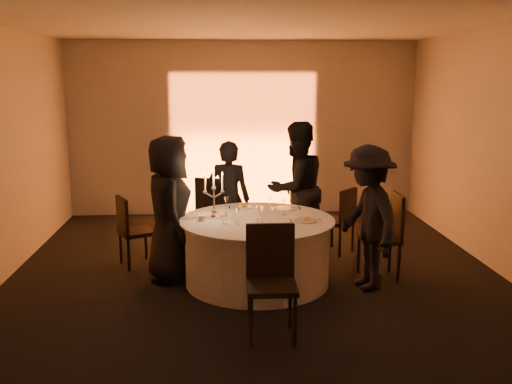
{
  "coord_description": "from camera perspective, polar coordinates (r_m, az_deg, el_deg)",
  "views": [
    {
      "loc": [
        -0.45,
        -6.4,
        2.39
      ],
      "look_at": [
        0.0,
        0.2,
        1.05
      ],
      "focal_mm": 40.0,
      "sensor_mm": 36.0,
      "label": 1
    }
  ],
  "objects": [
    {
      "name": "plate_front",
      "position": [
        6.03,
        1.26,
        -3.98
      ],
      "size": [
        0.35,
        0.27,
        0.08
      ],
      "color": "white",
      "rests_on": "banquet_table"
    },
    {
      "name": "chair_front",
      "position": [
        5.35,
        1.51,
        -8.2
      ],
      "size": [
        0.47,
        0.47,
        1.05
      ],
      "rotation": [
        0.0,
        0.0,
        -0.02
      ],
      "color": "black",
      "rests_on": "floor"
    },
    {
      "name": "wine_glass_d",
      "position": [
        6.44,
        0.6,
        -1.86
      ],
      "size": [
        0.07,
        0.07,
        0.19
      ],
      "color": "white",
      "rests_on": "banquet_table"
    },
    {
      "name": "banquet_table",
      "position": [
        6.72,
        0.12,
        -5.91
      ],
      "size": [
        1.8,
        1.8,
        0.77
      ],
      "color": "black",
      "rests_on": "floor"
    },
    {
      "name": "wall_front",
      "position": [
        3.06,
        4.71,
        -5.51
      ],
      "size": [
        7.0,
        0.0,
        7.0
      ],
      "primitive_type": "plane",
      "rotation": [
        -1.57,
        0.0,
        0.0
      ],
      "color": "#BBB4AE",
      "rests_on": "floor"
    },
    {
      "name": "tumbler_b",
      "position": [
        6.48,
        -2.02,
        -2.61
      ],
      "size": [
        0.07,
        0.07,
        0.09
      ],
      "primitive_type": "cylinder",
      "color": "white",
      "rests_on": "banquet_table"
    },
    {
      "name": "floor",
      "position": [
        6.84,
        0.11,
        -8.98
      ],
      "size": [
        7.0,
        7.0,
        0.0
      ],
      "primitive_type": "plane",
      "color": "black",
      "rests_on": "ground"
    },
    {
      "name": "guest_right",
      "position": [
        6.56,
        11.12,
        -2.56
      ],
      "size": [
        0.82,
        1.17,
        1.65
      ],
      "primitive_type": "imported",
      "rotation": [
        0.0,
        0.0,
        -1.37
      ],
      "color": "black",
      "rests_on": "floor"
    },
    {
      "name": "chair_right",
      "position": [
        6.97,
        12.94,
        -3.82
      ],
      "size": [
        0.47,
        0.47,
        1.04
      ],
      "rotation": [
        0.0,
        0.0,
        -1.6
      ],
      "color": "black",
      "rests_on": "floor"
    },
    {
      "name": "plate_left",
      "position": [
        6.8,
        -4.45,
        -2.29
      ],
      "size": [
        0.36,
        0.29,
        0.01
      ],
      "color": "white",
      "rests_on": "banquet_table"
    },
    {
      "name": "wine_glass_e",
      "position": [
        6.78,
        2.85,
        -1.18
      ],
      "size": [
        0.07,
        0.07,
        0.19
      ],
      "color": "white",
      "rests_on": "banquet_table"
    },
    {
      "name": "guest_back_left",
      "position": [
        7.64,
        -2.72,
        -0.68
      ],
      "size": [
        0.65,
        0.52,
        1.57
      ],
      "primitive_type": "imported",
      "rotation": [
        0.0,
        0.0,
        2.87
      ],
      "color": "black",
      "rests_on": "floor"
    },
    {
      "name": "candelabra",
      "position": [
        6.64,
        -4.23,
        -0.87
      ],
      "size": [
        0.25,
        0.12,
        0.59
      ],
      "color": "silver",
      "rests_on": "banquet_table"
    },
    {
      "name": "chair_back_right",
      "position": [
        7.88,
        8.5,
        -2.48
      ],
      "size": [
        0.56,
        0.56,
        0.91
      ],
      "rotation": [
        0.0,
        0.0,
        -2.33
      ],
      "color": "black",
      "rests_on": "floor"
    },
    {
      "name": "wine_glass_c",
      "position": [
        6.34,
        -1.85,
        -2.07
      ],
      "size": [
        0.07,
        0.07,
        0.19
      ],
      "color": "white",
      "rests_on": "banquet_table"
    },
    {
      "name": "ceiling",
      "position": [
        6.44,
        0.13,
        16.89
      ],
      "size": [
        7.0,
        7.0,
        0.0
      ],
      "primitive_type": "plane",
      "rotation": [
        3.14,
        0.0,
        0.0
      ],
      "color": "white",
      "rests_on": "wall_back"
    },
    {
      "name": "uplighter_fixture",
      "position": [
        9.89,
        -1.18,
        -2.22
      ],
      "size": [
        0.25,
        0.12,
        0.1
      ],
      "primitive_type": "cube",
      "color": "black",
      "rests_on": "floor"
    },
    {
      "name": "chair_back_left",
      "position": [
        8.06,
        -4.28,
        -1.58
      ],
      "size": [
        0.56,
        0.56,
        1.02
      ],
      "rotation": [
        0.0,
        0.0,
        2.83
      ],
      "color": "black",
      "rests_on": "floor"
    },
    {
      "name": "guest_back_right",
      "position": [
        7.69,
        4.06,
        0.31
      ],
      "size": [
        1.1,
        1.03,
        1.81
      ],
      "primitive_type": "imported",
      "rotation": [
        0.0,
        0.0,
        -2.63
      ],
      "color": "black",
      "rests_on": "floor"
    },
    {
      "name": "chair_left",
      "position": [
        7.42,
        -12.4,
        -3.48
      ],
      "size": [
        0.53,
        0.53,
        0.91
      ],
      "rotation": [
        0.0,
        0.0,
        2.02
      ],
      "color": "black",
      "rests_on": "floor"
    },
    {
      "name": "wall_back",
      "position": [
        9.95,
        -1.29,
        6.33
      ],
      "size": [
        7.0,
        0.0,
        7.0
      ],
      "primitive_type": "plane",
      "rotation": [
        1.57,
        0.0,
        0.0
      ],
      "color": "#BBB4AE",
      "rests_on": "floor"
    },
    {
      "name": "guest_left",
      "position": [
        6.79,
        -8.65,
        -1.65
      ],
      "size": [
        0.7,
        0.93,
        1.73
      ],
      "primitive_type": "imported",
      "rotation": [
        0.0,
        0.0,
        1.76
      ],
      "color": "black",
      "rests_on": "floor"
    },
    {
      "name": "plate_back_right",
      "position": [
        7.13,
        3.01,
        -1.63
      ],
      "size": [
        0.35,
        0.28,
        0.01
      ],
      "color": "white",
      "rests_on": "banquet_table"
    },
    {
      "name": "coffee_cup",
      "position": [
        6.56,
        -5.47,
        -2.63
      ],
      "size": [
        0.11,
        0.11,
        0.07
      ],
      "color": "white",
      "rests_on": "banquet_table"
    },
    {
      "name": "wine_glass_b",
      "position": [
        6.93,
        1.36,
        -0.89
      ],
      "size": [
        0.07,
        0.07,
        0.19
      ],
      "color": "white",
      "rests_on": "banquet_table"
    },
    {
      "name": "wine_glass_a",
      "position": [
        6.91,
        -2.99,
        -0.95
      ],
      "size": [
        0.07,
        0.07,
        0.19
      ],
      "color": "white",
      "rests_on": "banquet_table"
    },
    {
      "name": "tumbler_c",
      "position": [
        6.4,
        -3.15,
        -2.8
      ],
      "size": [
        0.07,
        0.07,
        0.09
      ],
      "primitive_type": "cylinder",
      "color": "white",
      "rests_on": "banquet_table"
    },
    {
      "name": "plate_back_left",
      "position": [
        7.18,
        -1.31,
        -1.42
      ],
      "size": [
        0.36,
        0.25,
        0.08
      ],
      "color": "white",
      "rests_on": "banquet_table"
    },
    {
      "name": "plate_right",
      "position": [
        6.54,
        5.0,
        -2.78
      ],
      "size": [
        0.36,
        0.27,
        0.08
      ],
      "color": "white",
      "rests_on": "banquet_table"
    },
    {
      "name": "tumbler_d",
      "position": [
        6.89,
        0.39,
        -1.77
      ],
      "size": [
        0.07,
        0.07,
        0.09
      ],
      "primitive_type": "cylinder",
      "color": "white",
      "rests_on": "banquet_table"
    },
    {
      "name": "tumbler_a",
      "position": [
        6.26,
        0.36,
        -3.11
      ],
      "size": [
        0.07,
        0.07,
        0.09
      ],
      "primitive_type": "cylinder",
      "color": "white",
      "rests_on": "banquet_table"
    }
  ]
}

